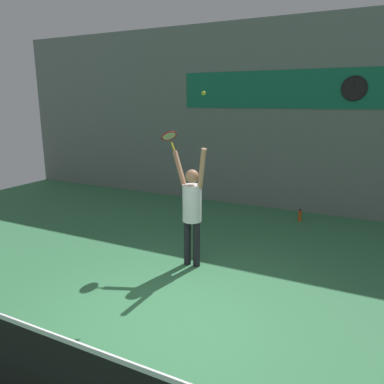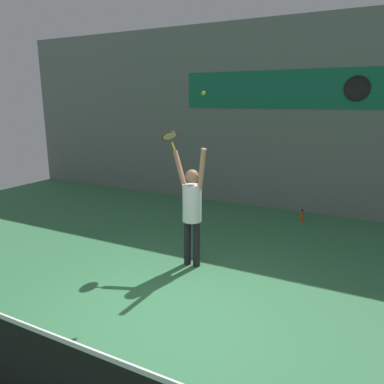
{
  "view_description": "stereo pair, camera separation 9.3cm",
  "coord_description": "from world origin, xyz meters",
  "px_view_note": "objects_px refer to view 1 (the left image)",
  "views": [
    {
      "loc": [
        2.28,
        -3.79,
        2.93
      ],
      "look_at": [
        -0.56,
        1.88,
        1.38
      ],
      "focal_mm": 35.0,
      "sensor_mm": 36.0,
      "label": 1
    },
    {
      "loc": [
        2.36,
        -3.75,
        2.93
      ],
      "look_at": [
        -0.56,
        1.88,
        1.38
      ],
      "focal_mm": 35.0,
      "sensor_mm": 36.0,
      "label": 2
    }
  ],
  "objects_px": {
    "scoreboard_clock": "(354,88)",
    "tennis_ball": "(204,93)",
    "water_bottle": "(300,216)",
    "tennis_player": "(192,207)",
    "tennis_racket": "(169,137)"
  },
  "relations": [
    {
      "from": "scoreboard_clock",
      "to": "tennis_ball",
      "type": "distance_m",
      "value": 4.82
    },
    {
      "from": "tennis_ball",
      "to": "scoreboard_clock",
      "type": "bearing_deg",
      "value": 66.73
    },
    {
      "from": "water_bottle",
      "to": "tennis_player",
      "type": "bearing_deg",
      "value": -109.92
    },
    {
      "from": "scoreboard_clock",
      "to": "tennis_ball",
      "type": "relative_size",
      "value": 9.0
    },
    {
      "from": "tennis_racket",
      "to": "tennis_ball",
      "type": "bearing_deg",
      "value": -28.02
    },
    {
      "from": "tennis_racket",
      "to": "water_bottle",
      "type": "relative_size",
      "value": 1.23
    },
    {
      "from": "water_bottle",
      "to": "tennis_racket",
      "type": "bearing_deg",
      "value": -121.73
    },
    {
      "from": "tennis_ball",
      "to": "water_bottle",
      "type": "distance_m",
      "value": 4.73
    },
    {
      "from": "tennis_player",
      "to": "tennis_racket",
      "type": "height_order",
      "value": "tennis_racket"
    },
    {
      "from": "scoreboard_clock",
      "to": "tennis_player",
      "type": "distance_m",
      "value": 5.27
    },
    {
      "from": "tennis_player",
      "to": "tennis_ball",
      "type": "xyz_separation_m",
      "value": [
        0.26,
        -0.11,
        1.94
      ]
    },
    {
      "from": "tennis_racket",
      "to": "scoreboard_clock",
      "type": "bearing_deg",
      "value": 54.31
    },
    {
      "from": "tennis_player",
      "to": "tennis_ball",
      "type": "height_order",
      "value": "tennis_ball"
    },
    {
      "from": "tennis_player",
      "to": "water_bottle",
      "type": "relative_size",
      "value": 6.87
    },
    {
      "from": "tennis_player",
      "to": "tennis_racket",
      "type": "xyz_separation_m",
      "value": [
        -0.66,
        0.38,
        1.16
      ]
    }
  ]
}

